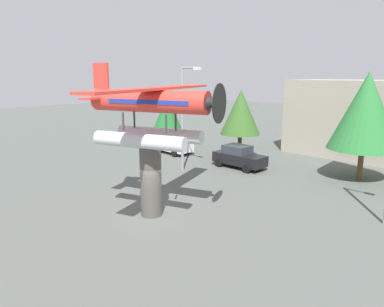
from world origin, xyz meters
name	(u,v)px	position (x,y,z in m)	size (l,w,h in m)	color
ground_plane	(152,215)	(0.00, 0.00, 0.00)	(140.00, 140.00, 0.00)	#515651
display_pedestal	(151,180)	(0.00, 0.00, 1.87)	(1.10, 1.10, 3.74)	#4C4742
floatplane_monument	(151,111)	(0.12, 0.05, 5.41)	(7.19, 10.13, 4.00)	silver
car_near_white	(171,144)	(-10.50, 10.89, 0.88)	(4.20, 2.02, 1.76)	white
car_mid_black	(239,157)	(-2.72, 10.99, 0.88)	(4.20, 2.02, 1.76)	black
streetlight_primary	(184,112)	(-5.00, 7.27, 4.49)	(1.84, 0.28, 7.72)	gray
tree_west	(167,113)	(-12.78, 12.53, 3.46)	(2.79, 2.79, 5.03)	brown
tree_east	(241,112)	(-4.77, 13.78, 3.99)	(3.43, 3.43, 5.91)	brown
tree_center_back	(366,111)	(5.27, 14.22, 4.77)	(4.68, 4.68, 7.38)	brown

